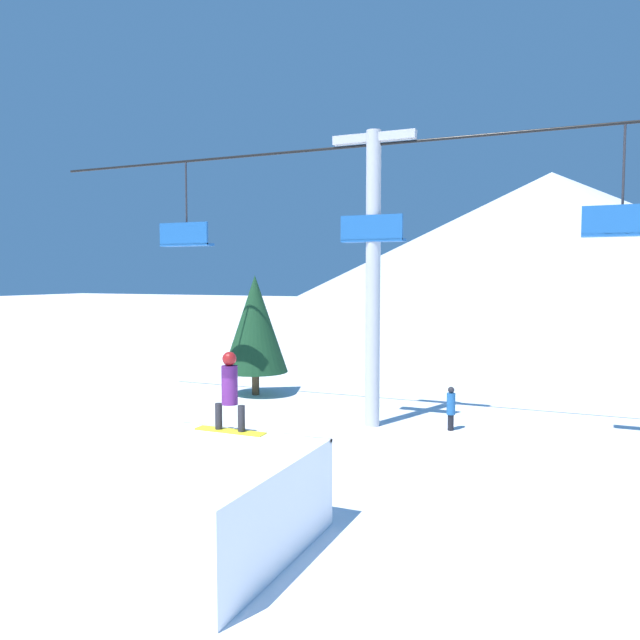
# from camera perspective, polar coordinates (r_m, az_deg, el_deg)

# --- Properties ---
(ground_plane) EXTENTS (220.00, 220.00, 0.00)m
(ground_plane) POSITION_cam_1_polar(r_m,az_deg,el_deg) (10.62, -10.36, -19.87)
(ground_plane) COLOR white
(mountain_ridge) EXTENTS (77.70, 77.70, 18.90)m
(mountain_ridge) POSITION_cam_1_polar(r_m,az_deg,el_deg) (95.02, 20.30, 6.91)
(mountain_ridge) COLOR silver
(mountain_ridge) RESTS_ON ground_plane
(snow_ramp) EXTENTS (3.07, 3.63, 1.51)m
(snow_ramp) POSITION_cam_1_polar(r_m,az_deg,el_deg) (10.29, -11.18, -16.14)
(snow_ramp) COLOR white
(snow_ramp) RESTS_ON ground_plane
(snowboarder) EXTENTS (1.35, 0.29, 1.44)m
(snowboarder) POSITION_cam_1_polar(r_m,az_deg,el_deg) (11.27, -8.26, -6.44)
(snowboarder) COLOR yellow
(snowboarder) RESTS_ON snow_ramp
(chairlift) EXTENTS (22.22, 0.44, 8.33)m
(chairlift) POSITION_cam_1_polar(r_m,az_deg,el_deg) (17.68, 4.86, 6.23)
(chairlift) COLOR #B2B2B7
(chairlift) RESTS_ON ground_plane
(pine_tree_near) EXTENTS (2.35, 2.35, 4.33)m
(pine_tree_near) POSITION_cam_1_polar(r_m,az_deg,el_deg) (22.49, -5.95, -0.35)
(pine_tree_near) COLOR #4C3823
(pine_tree_near) RESTS_ON ground_plane
(distant_skier) EXTENTS (0.24, 0.24, 1.23)m
(distant_skier) POSITION_cam_1_polar(r_m,az_deg,el_deg) (17.84, 11.88, -7.77)
(distant_skier) COLOR black
(distant_skier) RESTS_ON ground_plane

